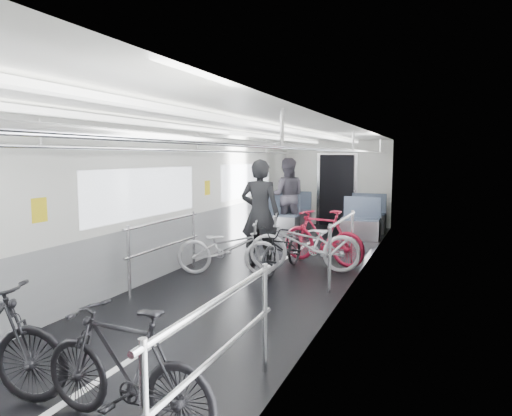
{
  "coord_description": "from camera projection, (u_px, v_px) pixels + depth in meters",
  "views": [
    {
      "loc": [
        2.69,
        -5.8,
        1.95
      ],
      "look_at": [
        0.0,
        0.87,
        1.14
      ],
      "focal_mm": 32.0,
      "sensor_mm": 36.0,
      "label": 1
    }
  ],
  "objects": [
    {
      "name": "car_shell",
      "position": [
        275.0,
        203.0,
        8.08
      ],
      "size": [
        3.02,
        14.01,
        2.41
      ],
      "color": "black",
      "rests_on": "ground"
    },
    {
      "name": "bike_left_far",
      "position": [
        228.0,
        248.0,
        7.52
      ],
      "size": [
        1.8,
        1.05,
        0.9
      ],
      "primitive_type": "imported",
      "rotation": [
        0.0,
        0.0,
        1.86
      ],
      "color": "#AAA9AE",
      "rests_on": "floor"
    },
    {
      "name": "bike_right_near",
      "position": [
        125.0,
        367.0,
        3.25
      ],
      "size": [
        1.53,
        0.49,
        0.91
      ],
      "primitive_type": "imported",
      "rotation": [
        0.0,
        0.0,
        -1.61
      ],
      "color": "black",
      "rests_on": "floor"
    },
    {
      "name": "bike_right_mid",
      "position": [
        305.0,
        243.0,
        7.71
      ],
      "size": [
        1.99,
        1.12,
        0.99
      ],
      "primitive_type": "imported",
      "rotation": [
        0.0,
        0.0,
        -1.31
      ],
      "color": "silver",
      "rests_on": "floor"
    },
    {
      "name": "bike_right_far",
      "position": [
        323.0,
        237.0,
        8.29
      ],
      "size": [
        1.73,
        0.93,
        1.0
      ],
      "primitive_type": "imported",
      "rotation": [
        0.0,
        0.0,
        -1.86
      ],
      "color": "#B71633",
      "rests_on": "floor"
    },
    {
      "name": "bike_aisle",
      "position": [
        283.0,
        248.0,
        7.77
      ],
      "size": [
        0.68,
        1.58,
        0.81
      ],
      "primitive_type": "imported",
      "rotation": [
        0.0,
        0.0,
        -0.1
      ],
      "color": "black",
      "rests_on": "floor"
    },
    {
      "name": "person_standing",
      "position": [
        260.0,
        214.0,
        7.97
      ],
      "size": [
        0.74,
        0.52,
        1.91
      ],
      "primitive_type": "imported",
      "rotation": [
        0.0,
        0.0,
        3.24
      ],
      "color": "black",
      "rests_on": "floor"
    },
    {
      "name": "person_seated",
      "position": [
        287.0,
        196.0,
        11.64
      ],
      "size": [
        1.1,
        0.96,
        1.92
      ],
      "primitive_type": "imported",
      "rotation": [
        0.0,
        0.0,
        3.43
      ],
      "color": "#34313A",
      "rests_on": "floor"
    }
  ]
}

